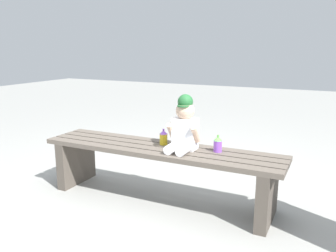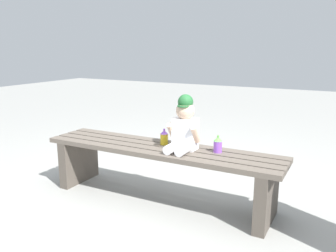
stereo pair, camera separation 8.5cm
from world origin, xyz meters
name	(u,v)px [view 2 (the right image)]	position (x,y,z in m)	size (l,w,h in m)	color
ground_plane	(160,199)	(0.00, 0.00, 0.00)	(16.00, 16.00, 0.00)	#999993
park_bench	(160,163)	(0.00, 0.00, 0.30)	(1.86, 0.41, 0.43)	#60564C
child_figure	(184,126)	(0.19, 0.02, 0.60)	(0.23, 0.27, 0.40)	white
sippy_cup_left	(164,137)	(0.00, 0.07, 0.48)	(0.06, 0.06, 0.12)	yellow
sippy_cup_right	(218,144)	(0.43, 0.07, 0.48)	(0.06, 0.06, 0.12)	#8C4CCC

